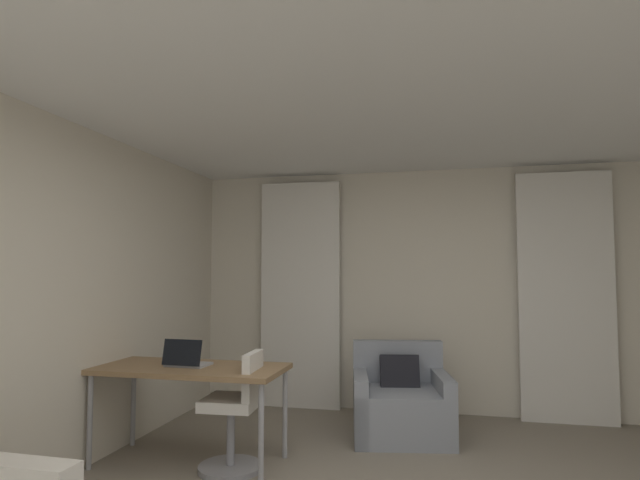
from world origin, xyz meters
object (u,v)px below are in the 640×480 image
at_px(desk, 191,374).
at_px(desk_chair, 236,417).
at_px(laptop, 187,360).
at_px(armchair, 401,405).

xyz_separation_m(desk, desk_chair, (0.40, -0.06, -0.30)).
bearing_deg(desk_chair, laptop, 174.33).
bearing_deg(armchair, desk_chair, -136.14).
relative_size(desk_chair, laptop, 2.69).
bearing_deg(armchair, desk, -146.00).
bearing_deg(desk, laptop, -156.48).
bearing_deg(armchair, laptop, -146.20).
height_order(desk, desk_chair, desk_chair).
bearing_deg(desk, desk_chair, -8.18).
bearing_deg(laptop, desk_chair, -5.67).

